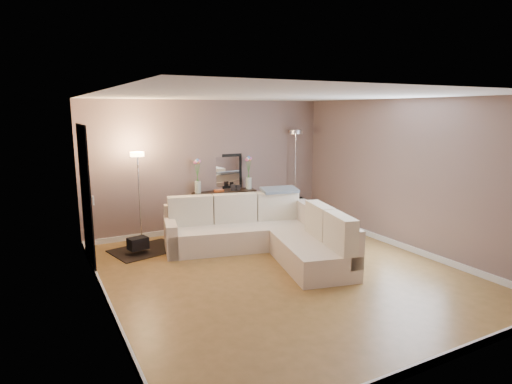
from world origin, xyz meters
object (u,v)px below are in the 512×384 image
sectional_sofa (265,233)px  floor_lamp_unlit (295,157)px  floor_lamp_lit (139,180)px  console_table (221,208)px

sectional_sofa → floor_lamp_unlit: (1.64, 1.58, 1.06)m
sectional_sofa → floor_lamp_lit: 2.41m
console_table → floor_lamp_unlit: bearing=-2.7°
sectional_sofa → floor_lamp_unlit: floor_lamp_unlit is taller
sectional_sofa → console_table: bearing=93.6°
floor_lamp_lit → floor_lamp_unlit: bearing=3.3°
sectional_sofa → console_table: 1.67m
floor_lamp_lit → floor_lamp_unlit: 3.43m
console_table → floor_lamp_lit: floor_lamp_lit is taller
console_table → floor_lamp_unlit: floor_lamp_unlit is taller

